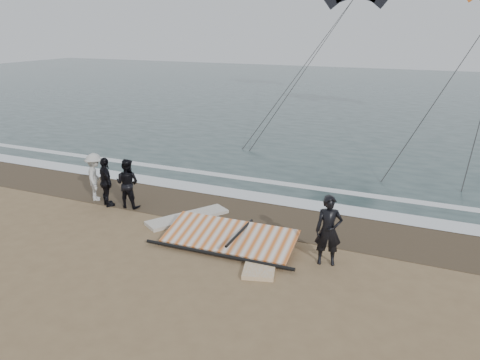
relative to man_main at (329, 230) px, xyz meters
The scene contains 10 objects.
ground 3.29m from the man_main, 135.73° to the right, with size 120.00×120.00×0.00m, color #8C704C.
sea 30.89m from the man_main, 94.20° to the left, with size 120.00×54.00×0.02m, color #233838.
wet_sand 3.34m from the man_main, 134.60° to the left, with size 120.00×2.80×0.01m, color #4C3D2B.
foam_near 4.42m from the man_main, 121.48° to the left, with size 120.00×0.90×0.01m, color white.
foam_far 5.91m from the man_main, 112.75° to the left, with size 120.00×0.45×0.01m, color white.
man_main is the anchor object (origin of this frame).
board_white 1.85m from the man_main, behind, with size 0.76×2.70×0.11m, color silver.
board_cream 4.81m from the man_main, 167.12° to the left, with size 0.69×2.59×0.11m, color beige.
trio_cluster 7.74m from the man_main, behind, with size 2.39×1.34×1.65m.
sail_rig 2.80m from the man_main, behind, with size 4.16×1.83×0.49m.
Camera 1 is at (4.53, -8.28, 5.69)m, focal length 35.00 mm.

